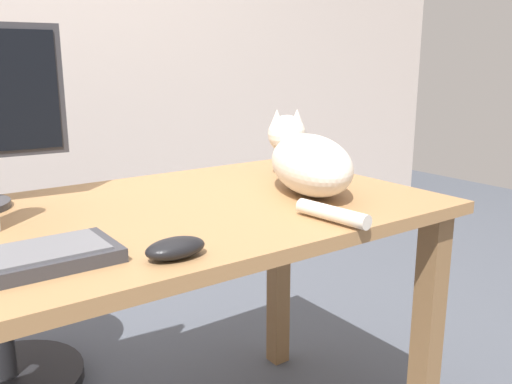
{
  "coord_description": "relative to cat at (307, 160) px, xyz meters",
  "views": [
    {
      "loc": [
        -0.41,
        -1.09,
        1.07
      ],
      "look_at": [
        0.24,
        -0.19,
        0.8
      ],
      "focal_mm": 37.93,
      "sensor_mm": 36.0,
      "label": 1
    }
  ],
  "objects": [
    {
      "name": "cat",
      "position": [
        0.0,
        0.0,
        0.0
      ],
      "size": [
        0.31,
        0.57,
        0.2
      ],
      "color": "silver",
      "rests_on": "desk"
    },
    {
      "name": "desk",
      "position": [
        -0.5,
        0.05,
        -0.18
      ],
      "size": [
        1.52,
        0.75,
        0.74
      ],
      "color": "#9E7247",
      "rests_on": "ground_plane"
    },
    {
      "name": "computer_mouse",
      "position": [
        -0.51,
        -0.24,
        -0.06
      ],
      "size": [
        0.11,
        0.06,
        0.04
      ],
      "primitive_type": "ellipsoid",
      "color": "black",
      "rests_on": "desk"
    }
  ]
}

